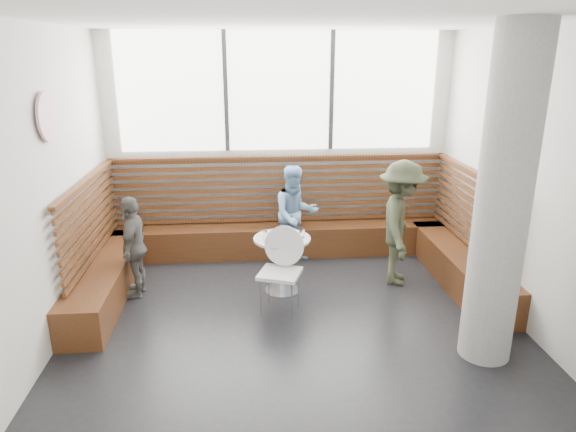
{
  "coord_description": "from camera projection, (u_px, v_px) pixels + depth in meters",
  "views": [
    {
      "loc": [
        -0.51,
        -4.94,
        2.93
      ],
      "look_at": [
        0.0,
        1.0,
        1.0
      ],
      "focal_mm": 32.0,
      "sensor_mm": 36.0,
      "label": 1
    }
  ],
  "objects": [
    {
      "name": "room",
      "position": [
        296.0,
        189.0,
        5.14
      ],
      "size": [
        5.0,
        5.0,
        3.2
      ],
      "color": "silver",
      "rests_on": "ground"
    },
    {
      "name": "booth",
      "position": [
        283.0,
        239.0,
        7.18
      ],
      "size": [
        5.0,
        2.5,
        1.44
      ],
      "color": "#472511",
      "rests_on": "ground"
    },
    {
      "name": "concrete_column",
      "position": [
        503.0,
        202.0,
        4.72
      ],
      "size": [
        0.5,
        0.5,
        3.2
      ],
      "primitive_type": "cylinder",
      "color": "gray",
      "rests_on": "ground"
    },
    {
      "name": "wall_art",
      "position": [
        47.0,
        117.0,
        5.1
      ],
      "size": [
        0.03,
        0.5,
        0.5
      ],
      "primitive_type": "cylinder",
      "rotation": [
        0.0,
        1.57,
        0.0
      ],
      "color": "white",
      "rests_on": "room"
    },
    {
      "name": "cafe_table",
      "position": [
        282.0,
        253.0,
        6.39
      ],
      "size": [
        0.71,
        0.71,
        0.73
      ],
      "color": "silver",
      "rests_on": "ground"
    },
    {
      "name": "cafe_chair",
      "position": [
        279.0,
        263.0,
        5.93
      ],
      "size": [
        0.47,
        0.46,
        0.99
      ],
      "rotation": [
        0.0,
        0.0,
        -0.34
      ],
      "color": "white",
      "rests_on": "ground"
    },
    {
      "name": "adult_man",
      "position": [
        401.0,
        223.0,
        6.58
      ],
      "size": [
        0.89,
        1.18,
        1.63
      ],
      "primitive_type": "imported",
      "rotation": [
        0.0,
        0.0,
        1.27
      ],
      "color": "#393E29",
      "rests_on": "ground"
    },
    {
      "name": "child_back",
      "position": [
        295.0,
        215.0,
        7.29
      ],
      "size": [
        0.8,
        0.69,
        1.41
      ],
      "primitive_type": "imported",
      "rotation": [
        0.0,
        0.0,
        0.25
      ],
      "color": "#81B5E0",
      "rests_on": "ground"
    },
    {
      "name": "child_left",
      "position": [
        134.0,
        247.0,
        6.28
      ],
      "size": [
        0.35,
        0.76,
        1.28
      ],
      "primitive_type": "imported",
      "rotation": [
        0.0,
        0.0,
        -1.62
      ],
      "color": "#615E58",
      "rests_on": "ground"
    },
    {
      "name": "plate_near",
      "position": [
        275.0,
        235.0,
        6.4
      ],
      "size": [
        0.21,
        0.21,
        0.01
      ],
      "primitive_type": "cylinder",
      "color": "white",
      "rests_on": "cafe_table"
    },
    {
      "name": "plate_far",
      "position": [
        288.0,
        233.0,
        6.45
      ],
      "size": [
        0.18,
        0.18,
        0.01
      ],
      "primitive_type": "cylinder",
      "color": "white",
      "rests_on": "cafe_table"
    },
    {
      "name": "glass_left",
      "position": [
        265.0,
        235.0,
        6.26
      ],
      "size": [
        0.07,
        0.07,
        0.11
      ],
      "primitive_type": "cylinder",
      "color": "white",
      "rests_on": "cafe_table"
    },
    {
      "name": "glass_mid",
      "position": [
        290.0,
        234.0,
        6.27
      ],
      "size": [
        0.07,
        0.07,
        0.12
      ],
      "primitive_type": "cylinder",
      "color": "white",
      "rests_on": "cafe_table"
    },
    {
      "name": "glass_right",
      "position": [
        302.0,
        233.0,
        6.33
      ],
      "size": [
        0.07,
        0.07,
        0.11
      ],
      "primitive_type": "cylinder",
      "color": "white",
      "rests_on": "cafe_table"
    },
    {
      "name": "menu_card",
      "position": [
        285.0,
        244.0,
        6.12
      ],
      "size": [
        0.24,
        0.2,
        0.0
      ],
      "primitive_type": "cube",
      "rotation": [
        0.0,
        0.0,
        -0.35
      ],
      "color": "#A5C64C",
      "rests_on": "cafe_table"
    }
  ]
}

